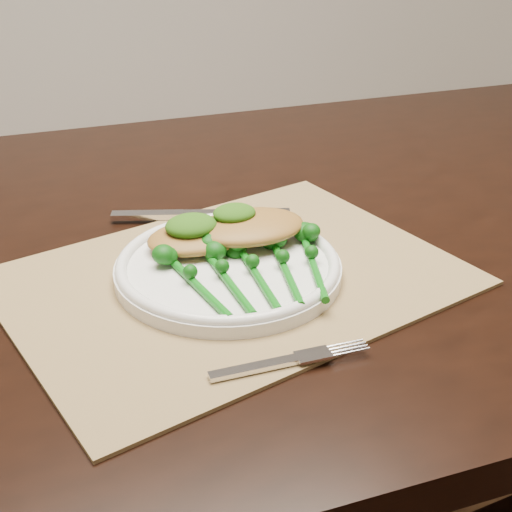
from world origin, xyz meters
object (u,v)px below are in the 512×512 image
object	(u,v)px
placemat	(233,279)
chicken_fillet_left	(199,237)
dining_table	(242,449)
broccolini_bundle	(258,277)
dinner_plate	(228,266)

from	to	relation	value
placemat	chicken_fillet_left	xyz separation A→B (m)	(-0.02, 0.05, 0.03)
dining_table	broccolini_bundle	xyz separation A→B (m)	(-0.03, -0.17, 0.40)
placemat	dinner_plate	distance (m)	0.01
placemat	broccolini_bundle	size ratio (longest dim) A/B	2.81
broccolini_bundle	dinner_plate	bearing A→B (deg)	112.52
placemat	broccolini_bundle	world-z (taller)	broccolini_bundle
dining_table	chicken_fillet_left	bearing A→B (deg)	-133.04
dinner_plate	broccolini_bundle	size ratio (longest dim) A/B	1.47
dinner_plate	chicken_fillet_left	xyz separation A→B (m)	(-0.02, 0.05, 0.02)
dining_table	placemat	xyz separation A→B (m)	(-0.05, -0.13, 0.37)
placemat	chicken_fillet_left	world-z (taller)	chicken_fillet_left
dining_table	dinner_plate	bearing A→B (deg)	-113.23
chicken_fillet_left	broccolini_bundle	world-z (taller)	same
dining_table	chicken_fillet_left	xyz separation A→B (m)	(-0.07, -0.08, 0.40)
placemat	broccolini_bundle	bearing A→B (deg)	-85.34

